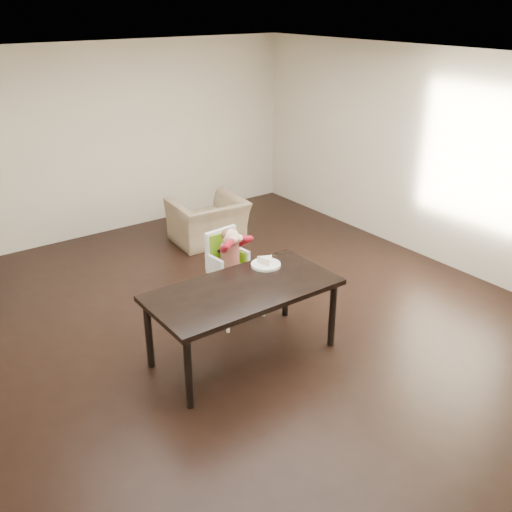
% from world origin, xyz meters
% --- Properties ---
extents(ground, '(7.00, 7.00, 0.00)m').
position_xyz_m(ground, '(0.00, 0.00, 0.00)').
color(ground, black).
rests_on(ground, ground).
extents(room_walls, '(6.02, 7.02, 2.71)m').
position_xyz_m(room_walls, '(0.00, 0.00, 1.86)').
color(room_walls, beige).
rests_on(room_walls, ground).
extents(dining_table, '(1.80, 0.90, 0.75)m').
position_xyz_m(dining_table, '(-0.36, -0.41, 0.67)').
color(dining_table, black).
rests_on(dining_table, ground).
extents(high_chair, '(0.47, 0.47, 1.03)m').
position_xyz_m(high_chair, '(-0.03, 0.34, 0.73)').
color(high_chair, white).
rests_on(high_chair, ground).
extents(plate, '(0.38, 0.38, 0.09)m').
position_xyz_m(plate, '(0.10, -0.15, 0.78)').
color(plate, white).
rests_on(plate, dining_table).
extents(armchair, '(1.02, 0.70, 0.85)m').
position_xyz_m(armchair, '(0.86, 2.23, 0.43)').
color(armchair, '#96805F').
rests_on(armchair, ground).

